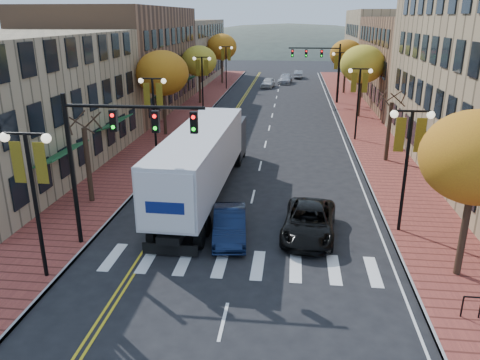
% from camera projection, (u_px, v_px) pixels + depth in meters
% --- Properties ---
extents(ground, '(200.00, 200.00, 0.00)m').
position_uv_depth(ground, '(231.00, 290.00, 18.12)').
color(ground, black).
rests_on(ground, ground).
extents(sidewalk_left, '(4.00, 85.00, 0.15)m').
position_uv_depth(sidewalk_left, '(187.00, 116.00, 49.52)').
color(sidewalk_left, brown).
rests_on(sidewalk_left, ground).
extents(sidewalk_right, '(4.00, 85.00, 0.15)m').
position_uv_depth(sidewalk_right, '(360.00, 120.00, 47.62)').
color(sidewalk_right, brown).
rests_on(sidewalk_right, ground).
extents(building_left_mid, '(12.00, 24.00, 11.00)m').
position_uv_depth(building_left_mid, '(121.00, 59.00, 51.86)').
color(building_left_mid, brown).
rests_on(building_left_mid, ground).
extents(building_left_far, '(12.00, 26.00, 9.50)m').
position_uv_depth(building_left_far, '(176.00, 51.00, 75.55)').
color(building_left_far, '#9E8966').
rests_on(building_left_far, ground).
extents(building_right_mid, '(15.00, 24.00, 10.00)m').
position_uv_depth(building_right_mid, '(437.00, 62.00, 53.89)').
color(building_right_mid, brown).
rests_on(building_right_mid, ground).
extents(building_right_far, '(15.00, 20.00, 11.00)m').
position_uv_depth(building_right_far, '(398.00, 46.00, 74.36)').
color(building_right_far, '#9E8966').
rests_on(building_right_far, ground).
extents(tree_left_a, '(0.28, 0.28, 4.20)m').
position_uv_depth(tree_left_a, '(88.00, 165.00, 25.83)').
color(tree_left_a, '#382619').
rests_on(tree_left_a, sidewalk_left).
extents(tree_left_b, '(4.48, 4.48, 7.21)m').
position_uv_depth(tree_left_b, '(162.00, 73.00, 39.77)').
color(tree_left_b, '#382619').
rests_on(tree_left_b, sidewalk_left).
extents(tree_left_c, '(4.16, 4.16, 6.69)m').
position_uv_depth(tree_left_c, '(199.00, 61.00, 54.91)').
color(tree_left_c, '#382619').
rests_on(tree_left_c, sidewalk_left).
extents(tree_left_d, '(4.61, 4.61, 7.42)m').
position_uv_depth(tree_left_d, '(222.00, 47.00, 71.61)').
color(tree_left_d, '#382619').
rests_on(tree_left_d, sidewalk_left).
extents(tree_right_a, '(4.16, 4.16, 6.69)m').
position_uv_depth(tree_right_a, '(477.00, 158.00, 17.37)').
color(tree_right_a, '#382619').
rests_on(tree_right_a, sidewalk_right).
extents(tree_right_b, '(0.28, 0.28, 4.20)m').
position_uv_depth(tree_right_b, '(389.00, 132.00, 33.30)').
color(tree_right_b, '#382619').
rests_on(tree_right_b, sidewalk_right).
extents(tree_right_c, '(4.48, 4.48, 7.21)m').
position_uv_depth(tree_right_c, '(362.00, 64.00, 47.25)').
color(tree_right_c, '#382619').
rests_on(tree_right_c, sidewalk_right).
extents(tree_right_d, '(4.35, 4.35, 7.00)m').
position_uv_depth(tree_right_d, '(346.00, 54.00, 62.30)').
color(tree_right_d, '#382619').
rests_on(tree_right_d, sidewalk_right).
extents(lamp_left_a, '(1.96, 0.36, 6.05)m').
position_uv_depth(lamp_left_a, '(32.00, 178.00, 17.49)').
color(lamp_left_a, black).
rests_on(lamp_left_a, ground).
extents(lamp_left_b, '(1.96, 0.36, 6.05)m').
position_uv_depth(lamp_left_b, '(154.00, 103.00, 32.49)').
color(lamp_left_b, black).
rests_on(lamp_left_b, ground).
extents(lamp_left_c, '(1.96, 0.36, 6.05)m').
position_uv_depth(lamp_left_c, '(202.00, 74.00, 49.37)').
color(lamp_left_c, black).
rests_on(lamp_left_c, ground).
extents(lamp_left_d, '(1.96, 0.36, 6.05)m').
position_uv_depth(lamp_left_d, '(226.00, 59.00, 66.25)').
color(lamp_left_d, black).
rests_on(lamp_left_d, ground).
extents(lamp_right_a, '(1.96, 0.36, 6.05)m').
position_uv_depth(lamp_right_a, '(408.00, 148.00, 21.53)').
color(lamp_right_a, black).
rests_on(lamp_right_a, ground).
extents(lamp_right_b, '(1.96, 0.36, 6.05)m').
position_uv_depth(lamp_right_b, '(359.00, 90.00, 38.41)').
color(lamp_right_b, black).
rests_on(lamp_right_b, ground).
extents(lamp_right_c, '(1.96, 0.36, 6.05)m').
position_uv_depth(lamp_right_c, '(340.00, 68.00, 55.29)').
color(lamp_right_c, black).
rests_on(lamp_right_c, ground).
extents(traffic_mast_near, '(6.10, 0.35, 7.00)m').
position_uv_depth(traffic_mast_near, '(112.00, 143.00, 19.88)').
color(traffic_mast_near, black).
rests_on(traffic_mast_near, ground).
extents(traffic_mast_far, '(6.10, 0.34, 7.00)m').
position_uv_depth(traffic_mast_far, '(323.00, 62.00, 55.29)').
color(traffic_mast_far, black).
rests_on(traffic_mast_far, ground).
extents(semi_truck, '(3.08, 16.74, 4.17)m').
position_uv_depth(semi_truck, '(205.00, 155.00, 27.07)').
color(semi_truck, black).
rests_on(semi_truck, ground).
extents(navy_sedan, '(2.02, 4.46, 1.42)m').
position_uv_depth(navy_sedan, '(230.00, 225.00, 22.09)').
color(navy_sedan, black).
rests_on(navy_sedan, ground).
extents(black_suv, '(2.87, 5.42, 1.45)m').
position_uv_depth(black_suv, '(309.00, 222.00, 22.37)').
color(black_suv, black).
rests_on(black_suv, ground).
extents(car_far_white, '(2.22, 4.36, 1.42)m').
position_uv_depth(car_far_white, '(268.00, 83.00, 69.48)').
color(car_far_white, silver).
rests_on(car_far_white, ground).
extents(car_far_silver, '(2.39, 4.95, 1.39)m').
position_uv_depth(car_far_silver, '(285.00, 79.00, 73.76)').
color(car_far_silver, '#ACADB4').
rests_on(car_far_silver, ground).
extents(car_far_oncoming, '(1.47, 4.01, 1.31)m').
position_uv_depth(car_far_oncoming, '(298.00, 74.00, 80.01)').
color(car_far_oncoming, '#96979D').
rests_on(car_far_oncoming, ground).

